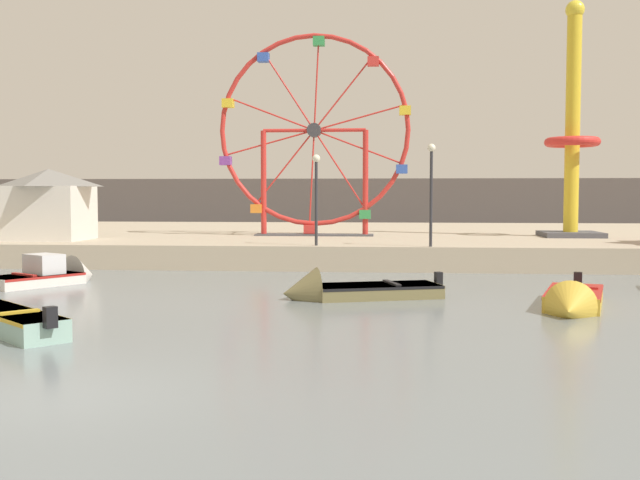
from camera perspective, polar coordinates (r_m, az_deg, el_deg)
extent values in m
plane|color=slate|center=(12.42, -19.42, -11.14)|extent=(240.00, 240.00, 0.00)
cube|color=#B7A88E|center=(42.46, -1.68, 0.03)|extent=(110.00, 25.29, 1.01)
cube|color=#564C47|center=(64.99, 0.71, 2.75)|extent=(140.00, 3.00, 4.40)
cube|color=olive|center=(22.48, 4.37, -3.90)|extent=(4.02, 2.64, 0.39)
cube|color=black|center=(22.46, 4.37, -3.50)|extent=(3.99, 2.65, 0.08)
cone|color=olive|center=(21.91, -1.53, -4.08)|extent=(1.43, 1.75, 1.51)
cube|color=black|center=(23.08, 9.03, -2.97)|extent=(0.26, 0.29, 0.44)
cube|color=black|center=(22.59, 5.50, -3.28)|extent=(0.56, 1.33, 0.06)
cube|color=silver|center=(27.05, -20.97, -2.88)|extent=(2.95, 3.35, 0.38)
cube|color=#B2231E|center=(27.04, -20.97, -2.56)|extent=(2.95, 3.34, 0.08)
cone|color=silver|center=(28.05, -17.66, -2.59)|extent=(1.70, 1.50, 1.49)
cube|color=silver|center=(27.19, -20.32, -1.72)|extent=(1.54, 1.44, 0.67)
cube|color=#B2231E|center=(26.84, -21.66, -2.47)|extent=(1.21, 0.87, 0.06)
cube|color=#93BCAD|center=(18.20, -22.54, -5.77)|extent=(3.71, 3.45, 0.49)
cube|color=gold|center=(18.17, -22.56, -5.13)|extent=(3.69, 3.44, 0.08)
cube|color=black|center=(16.20, -19.90, -5.57)|extent=(0.31, 0.31, 0.44)
cube|color=gold|center=(17.69, -21.98, -5.12)|extent=(0.69, 0.75, 0.06)
cube|color=gold|center=(21.95, 18.84, -4.21)|extent=(2.36, 3.73, 0.43)
cube|color=#B2231E|center=(21.93, 18.85, -3.75)|extent=(2.37, 3.70, 0.08)
cone|color=gold|center=(19.79, 18.50, -5.03)|extent=(1.57, 1.30, 1.35)
cube|color=black|center=(23.73, 19.09, -2.85)|extent=(0.29, 0.26, 0.44)
cube|color=#B2231E|center=(22.35, 18.91, -3.44)|extent=(1.20, 0.50, 0.06)
torus|color=red|center=(37.54, -0.45, 8.37)|extent=(9.55, 0.24, 9.55)
cylinder|color=#38383D|center=(37.54, -0.45, 8.37)|extent=(0.70, 0.50, 0.70)
cylinder|color=red|center=(37.62, 1.81, 11.14)|extent=(2.98, 0.08, 3.67)
cube|color=red|center=(37.80, 4.09, 13.44)|extent=(0.56, 0.48, 0.44)
cylinder|color=red|center=(37.79, -0.27, 11.89)|extent=(0.31, 0.08, 4.65)
cube|color=#33934C|center=(38.13, -0.09, 14.93)|extent=(0.56, 0.48, 0.44)
cylinder|color=red|center=(37.90, -2.40, 11.29)|extent=(2.61, 0.08, 3.94)
cube|color=#3356B7|center=(38.34, -4.34, 13.72)|extent=(0.56, 0.48, 0.44)
cylinder|color=red|center=(37.89, -3.77, 9.58)|extent=(4.38, 0.08, 1.73)
cube|color=yellow|center=(38.35, -7.03, 10.32)|extent=(0.56, 0.48, 0.44)
cylinder|color=red|center=(37.78, -3.87, 7.41)|extent=(4.51, 0.08, 1.29)
cube|color=purple|center=(38.14, -7.21, 6.02)|extent=(0.56, 0.48, 0.44)
cylinder|color=red|center=(37.60, -2.67, 5.60)|extent=(2.98, 0.08, 3.67)
cube|color=orange|center=(37.81, -4.86, 2.41)|extent=(0.56, 0.48, 0.44)
cylinder|color=red|center=(37.43, -0.62, 4.82)|extent=(0.31, 0.08, 4.65)
cube|color=red|center=(37.47, -0.80, 0.84)|extent=(0.56, 0.48, 0.44)
cylinder|color=red|center=(37.32, 1.51, 5.40)|extent=(2.61, 0.08, 3.94)
cube|color=#33934C|center=(37.26, 3.45, 1.97)|extent=(0.56, 0.48, 0.44)
cylinder|color=red|center=(37.33, 2.90, 7.12)|extent=(4.38, 0.08, 1.73)
cube|color=#3356B7|center=(37.25, 6.26, 5.40)|extent=(0.56, 0.48, 0.44)
cylinder|color=red|center=(37.44, 3.02, 9.31)|extent=(4.51, 0.08, 1.29)
cube|color=yellow|center=(37.46, 6.51, 9.79)|extent=(0.56, 0.48, 0.44)
cylinder|color=red|center=(37.74, -4.32, 4.34)|extent=(0.28, 0.28, 5.25)
cylinder|color=red|center=(37.24, 3.49, 4.36)|extent=(0.28, 0.28, 5.25)
cylinder|color=red|center=(37.54, -0.45, 8.37)|extent=(5.12, 0.18, 0.18)
cube|color=#4C4C51|center=(37.46, -0.44, 0.40)|extent=(5.92, 1.20, 0.08)
cylinder|color=gold|center=(38.57, 18.72, 8.15)|extent=(0.70, 0.70, 10.63)
torus|color=red|center=(38.52, 18.70, 7.10)|extent=(2.64, 2.64, 0.44)
sphere|color=yellow|center=(39.44, 18.89, 16.30)|extent=(0.90, 0.90, 0.90)
cube|color=#4C4C51|center=(38.49, 18.57, 0.42)|extent=(2.80, 2.80, 0.24)
cube|color=silver|center=(36.14, -19.96, 1.95)|extent=(3.45, 2.93, 2.44)
pyramid|color=gray|center=(36.13, -20.01, 4.49)|extent=(3.80, 3.23, 0.80)
cylinder|color=#2D2D33|center=(29.90, 8.47, 3.10)|extent=(0.12, 0.12, 3.77)
sphere|color=#F2EACC|center=(29.95, 8.51, 6.98)|extent=(0.32, 0.32, 0.32)
cylinder|color=#2D2D33|center=(30.22, -0.29, 2.78)|extent=(0.12, 0.12, 3.38)
sphere|color=#F2EACC|center=(30.25, -0.29, 6.25)|extent=(0.32, 0.32, 0.32)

